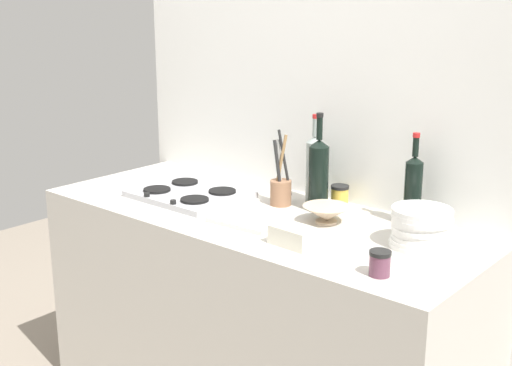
# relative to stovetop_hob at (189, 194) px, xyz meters

# --- Properties ---
(counter_block) EXTENTS (1.80, 0.70, 0.90)m
(counter_block) POSITION_rel_stovetop_hob_xyz_m (0.35, 0.02, -0.46)
(counter_block) COLOR beige
(counter_block) RESTS_ON ground
(backsplash_panel) EXTENTS (1.90, 0.06, 2.41)m
(backsplash_panel) POSITION_rel_stovetop_hob_xyz_m (0.35, 0.40, 0.29)
(backsplash_panel) COLOR white
(backsplash_panel) RESTS_ON ground
(stovetop_hob) EXTENTS (0.45, 0.36, 0.04)m
(stovetop_hob) POSITION_rel_stovetop_hob_xyz_m (0.00, 0.00, 0.00)
(stovetop_hob) COLOR #B2B2B7
(stovetop_hob) RESTS_ON counter_block
(plate_stack) EXTENTS (0.21, 0.21, 0.13)m
(plate_stack) POSITION_rel_stovetop_hob_xyz_m (1.00, 0.10, 0.05)
(plate_stack) COLOR white
(plate_stack) RESTS_ON counter_block
(wine_bottle_leftmost) EXTENTS (0.08, 0.08, 0.38)m
(wine_bottle_leftmost) POSITION_rel_stovetop_hob_xyz_m (0.51, 0.20, 0.13)
(wine_bottle_leftmost) COLOR black
(wine_bottle_leftmost) RESTS_ON counter_block
(wine_bottle_mid_left) EXTENTS (0.07, 0.07, 0.36)m
(wine_bottle_mid_left) POSITION_rel_stovetop_hob_xyz_m (0.43, 0.28, 0.13)
(wine_bottle_mid_left) COLOR gray
(wine_bottle_mid_left) RESTS_ON counter_block
(wine_bottle_mid_right) EXTENTS (0.06, 0.06, 0.34)m
(wine_bottle_mid_right) POSITION_rel_stovetop_hob_xyz_m (0.87, 0.28, 0.12)
(wine_bottle_mid_right) COLOR black
(wine_bottle_mid_right) RESTS_ON counter_block
(mixing_bowl) EXTENTS (0.18, 0.18, 0.07)m
(mixing_bowl) POSITION_rel_stovetop_hob_xyz_m (0.63, 0.09, 0.02)
(mixing_bowl) COLOR beige
(mixing_bowl) RESTS_ON counter_block
(butter_dish) EXTENTS (0.16, 0.10, 0.07)m
(butter_dish) POSITION_rel_stovetop_hob_xyz_m (0.68, -0.17, 0.02)
(butter_dish) COLOR silver
(butter_dish) RESTS_ON counter_block
(utensil_crock) EXTENTS (0.09, 0.09, 0.30)m
(utensil_crock) POSITION_rel_stovetop_hob_xyz_m (0.35, 0.16, 0.06)
(utensil_crock) COLOR #996B4C
(utensil_crock) RESTS_ON counter_block
(condiment_jar_front) EXTENTS (0.07, 0.07, 0.09)m
(condiment_jar_front) POSITION_rel_stovetop_hob_xyz_m (0.55, 0.29, 0.03)
(condiment_jar_front) COLOR gold
(condiment_jar_front) RESTS_ON counter_block
(condiment_jar_rear) EXTENTS (0.07, 0.07, 0.08)m
(condiment_jar_rear) POSITION_rel_stovetop_hob_xyz_m (1.03, -0.21, 0.03)
(condiment_jar_rear) COLOR #66384C
(condiment_jar_rear) RESTS_ON counter_block
(cutting_board) EXTENTS (0.27, 0.20, 0.02)m
(cutting_board) POSITION_rel_stovetop_hob_xyz_m (0.40, -0.09, -0.01)
(cutting_board) COLOR silver
(cutting_board) RESTS_ON counter_block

